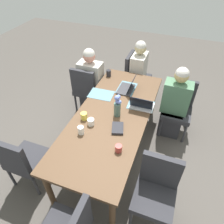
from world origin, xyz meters
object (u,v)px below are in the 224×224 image
(person_far_left_near, at_px, (91,85))
(coffee_mug_near_right, at_px, (81,130))
(chair_near_left_far, at_px, (178,105))
(person_head_right_left_mid, at_px, (138,76))
(laptop_near_left_far, at_px, (142,105))
(coffee_mug_near_left, at_px, (84,116))
(chair_near_right_near, at_px, (156,188))
(dining_table, at_px, (112,119))
(chair_head_right_left_mid, at_px, (135,75))
(flower_vase, at_px, (117,106))
(book_red_cover, at_px, (118,128))
(coffee_mug_centre_left, at_px, (109,73))
(coffee_mug_centre_right, at_px, (91,122))
(coffee_mug_far_left, at_px, (119,148))
(chair_far_left_near, at_px, (87,88))
(chair_far_right_mid, at_px, (22,159))
(laptop_head_right_left_mid, at_px, (127,88))
(person_near_left_far, at_px, (174,106))

(person_far_left_near, xyz_separation_m, coffee_mug_near_right, (-1.27, -0.46, 0.26))
(chair_near_left_far, bearing_deg, person_head_right_left_mid, 53.98)
(laptop_near_left_far, bearing_deg, coffee_mug_near_left, 126.99)
(chair_near_right_near, distance_m, coffee_mug_near_right, 1.07)
(dining_table, bearing_deg, chair_near_left_far, -45.31)
(laptop_near_left_far, bearing_deg, chair_head_right_left_mid, 18.97)
(chair_head_right_left_mid, height_order, flower_vase, flower_vase)
(person_far_left_near, distance_m, laptop_near_left_far, 1.18)
(chair_head_right_left_mid, relative_size, book_red_cover, 4.50)
(coffee_mug_centre_left, relative_size, book_red_cover, 0.53)
(chair_near_left_far, bearing_deg, coffee_mug_near_left, 131.76)
(chair_near_right_near, xyz_separation_m, coffee_mug_centre_right, (0.44, 0.95, 0.27))
(coffee_mug_near_right, distance_m, coffee_mug_far_left, 0.52)
(chair_far_left_near, bearing_deg, person_head_right_left_mid, -49.27)
(person_far_left_near, height_order, coffee_mug_near_right, person_far_left_near)
(coffee_mug_centre_right, bearing_deg, dining_table, -35.58)
(chair_head_right_left_mid, xyz_separation_m, coffee_mug_centre_left, (-0.56, 0.32, 0.28))
(flower_vase, distance_m, coffee_mug_near_left, 0.45)
(chair_far_left_near, bearing_deg, chair_far_right_mid, 177.37)
(chair_far_right_mid, xyz_separation_m, laptop_near_left_far, (1.17, -1.16, 0.27))
(chair_far_left_near, relative_size, chair_near_left_far, 1.00)
(laptop_head_right_left_mid, xyz_separation_m, laptop_near_left_far, (-0.33, -0.30, -0.00))
(dining_table, height_order, coffee_mug_near_right, coffee_mug_near_right)
(dining_table, height_order, person_near_left_far, person_near_left_far)
(chair_near_left_far, xyz_separation_m, chair_far_right_mid, (-1.69, 1.64, 0.00))
(person_head_right_left_mid, xyz_separation_m, person_near_left_far, (-0.67, -0.75, 0.00))
(chair_head_right_left_mid, height_order, person_head_right_left_mid, person_head_right_left_mid)
(person_far_left_near, distance_m, person_head_right_left_mid, 0.90)
(person_near_left_far, height_order, flower_vase, person_near_left_far)
(chair_far_right_mid, bearing_deg, chair_head_right_left_mid, -17.78)
(chair_far_left_near, height_order, coffee_mug_near_left, chair_far_left_near)
(laptop_near_left_far, xyz_separation_m, coffee_mug_centre_right, (-0.54, 0.52, -0.00))
(chair_far_left_near, height_order, person_head_right_left_mid, person_head_right_left_mid)
(coffee_mug_far_left, bearing_deg, coffee_mug_near_left, 59.91)
(chair_near_right_near, distance_m, laptop_near_left_far, 1.11)
(chair_near_right_near, bearing_deg, coffee_mug_far_left, 71.47)
(dining_table, distance_m, coffee_mug_near_right, 0.51)
(person_head_right_left_mid, height_order, coffee_mug_centre_left, person_head_right_left_mid)
(chair_near_right_near, relative_size, book_red_cover, 4.50)
(coffee_mug_near_right, height_order, coffee_mug_centre_right, coffee_mug_near_right)
(coffee_mug_near_right, bearing_deg, coffee_mug_near_left, 17.80)
(chair_head_right_left_mid, bearing_deg, book_red_cover, -172.17)
(coffee_mug_near_left, xyz_separation_m, coffee_mug_centre_right, (-0.06, -0.12, -0.01))
(flower_vase, height_order, coffee_mug_centre_right, flower_vase)
(dining_table, xyz_separation_m, person_far_left_near, (0.83, 0.69, -0.13))
(flower_vase, xyz_separation_m, coffee_mug_near_left, (-0.22, 0.38, -0.11))
(chair_far_left_near, bearing_deg, laptop_head_right_left_mid, -100.13)
(laptop_near_left_far, xyz_separation_m, coffee_mug_near_right, (-0.73, 0.56, 0.01))
(chair_near_right_near, bearing_deg, person_far_left_near, 43.62)
(chair_head_right_left_mid, relative_size, coffee_mug_near_right, 8.39)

